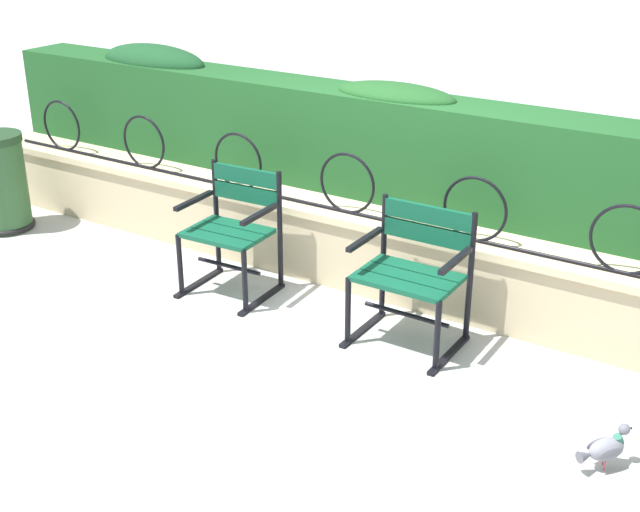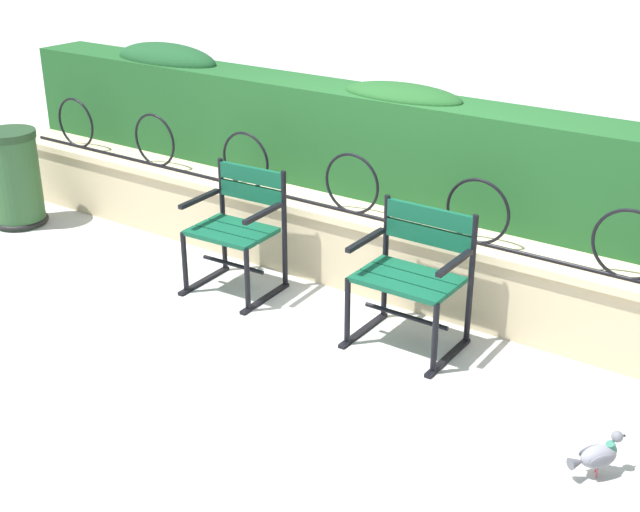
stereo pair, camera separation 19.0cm
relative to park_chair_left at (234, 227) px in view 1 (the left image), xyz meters
name	(u,v)px [view 1 (the left image)]	position (x,y,z in m)	size (l,w,h in m)	color
ground_plane	(307,347)	(0.86, -0.42, -0.46)	(60.00, 60.00, 0.00)	#B7B5AF
stone_wall	(384,253)	(0.86, 0.52, -0.18)	(7.45, 0.41, 0.53)	#C6B289
iron_arch_fence	(352,188)	(0.65, 0.45, 0.26)	(6.90, 0.02, 0.42)	black
hedge_row	(408,144)	(0.81, 0.93, 0.47)	(7.30, 0.45, 0.86)	#1E5123
park_chair_left	(234,227)	(0.00, 0.00, 0.00)	(0.59, 0.55, 0.84)	#0F4C33
park_chair_right	(414,270)	(1.33, 0.02, 0.00)	(0.63, 0.52, 0.83)	#0F4C33
pigeon_near_chairs	(606,448)	(2.69, -0.62, -0.34)	(0.21, 0.26, 0.22)	gray
trash_bin	(1,184)	(-2.25, -0.10, -0.08)	(0.44, 0.44, 0.78)	#2D562D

